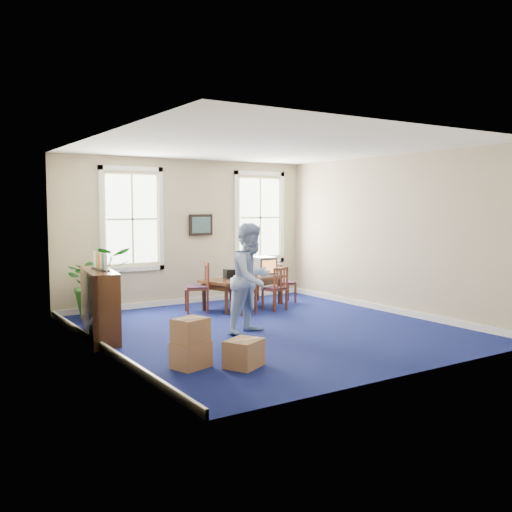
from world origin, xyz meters
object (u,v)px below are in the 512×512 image
man (252,278)px  cardboard_boxes (199,339)px  potted_plant (98,282)px  credenza (100,303)px  conference_table (243,292)px  crt_tv (263,266)px  chair_near_left (243,291)px

man → cardboard_boxes: (-1.64, -1.26, -0.59)m
potted_plant → credenza: bearing=-106.7°
conference_table → crt_tv: crt_tv is taller
conference_table → cardboard_boxes: size_ratio=1.52×
potted_plant → chair_near_left: bearing=-23.9°
man → crt_tv: bearing=32.9°
conference_table → potted_plant: bearing=154.8°
crt_tv → conference_table: bearing=-174.8°
credenza → potted_plant: 1.83m
conference_table → crt_tv: size_ratio=3.75×
cardboard_boxes → potted_plant: bearing=92.1°
conference_table → chair_near_left: bearing=-136.5°
crt_tv → man: man is taller
potted_plant → crt_tv: bearing=-7.5°
conference_table → man: size_ratio=1.00×
chair_near_left → crt_tv: bearing=-151.7°
chair_near_left → potted_plant: potted_plant is taller
potted_plant → cardboard_boxes: (0.15, -3.99, -0.34)m
chair_near_left → potted_plant: (-2.59, 1.15, 0.23)m
chair_near_left → credenza: size_ratio=0.62×
conference_table → man: 2.59m
conference_table → credenza: 3.72m
crt_tv → potted_plant: bearing=173.2°
conference_table → man: bearing=-133.7°
crt_tv → credenza: bearing=-161.7°
crt_tv → potted_plant: (-3.54, 0.47, -0.15)m
crt_tv → potted_plant: 3.57m
crt_tv → cardboard_boxes: bearing=-133.1°
crt_tv → chair_near_left: crt_tv is taller
man → potted_plant: size_ratio=1.35×
conference_table → crt_tv: bearing=-11.1°
crt_tv → cardboard_boxes: 4.91m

